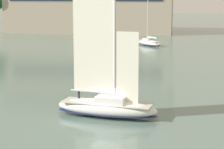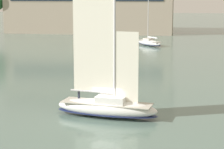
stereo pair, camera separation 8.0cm
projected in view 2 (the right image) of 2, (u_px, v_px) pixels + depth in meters
name	position (u px, v px, depth m)	size (l,w,h in m)	color
ground_plane	(107.00, 116.00, 37.18)	(400.00, 400.00, 0.00)	slate
sailboat_main	(107.00, 105.00, 36.99)	(9.17, 3.82, 12.23)	white
sailboat_moored_near_marina	(89.00, 54.00, 71.67)	(3.50, 5.92, 7.88)	#232328
sailboat_moored_mid_channel	(149.00, 42.00, 87.01)	(6.05, 6.55, 9.60)	silver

